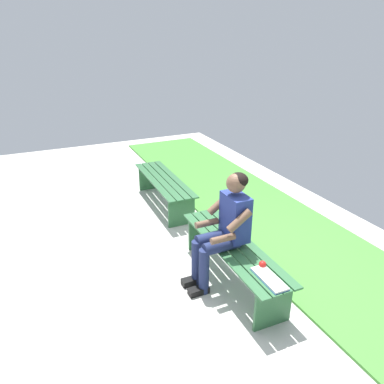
{
  "coord_description": "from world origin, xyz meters",
  "views": [
    {
      "loc": [
        -2.9,
        1.82,
        2.55
      ],
      "look_at": [
        0.74,
        0.15,
        0.8
      ],
      "focal_mm": 34.57,
      "sensor_mm": 36.0,
      "label": 1
    }
  ],
  "objects_px": {
    "apple": "(263,264)",
    "bench_far": "(164,185)",
    "bench_near": "(233,253)",
    "person_seated": "(225,226)",
    "book_open": "(269,279)"
  },
  "relations": [
    {
      "from": "bench_far",
      "to": "apple",
      "type": "bearing_deg",
      "value": -179.07
    },
    {
      "from": "person_seated",
      "to": "apple",
      "type": "relative_size",
      "value": 17.3
    },
    {
      "from": "book_open",
      "to": "bench_near",
      "type": "bearing_deg",
      "value": 0.2
    },
    {
      "from": "bench_far",
      "to": "apple",
      "type": "height_order",
      "value": "apple"
    },
    {
      "from": "person_seated",
      "to": "bench_near",
      "type": "bearing_deg",
      "value": -107.72
    },
    {
      "from": "bench_near",
      "to": "bench_far",
      "type": "bearing_deg",
      "value": -0.0
    },
    {
      "from": "bench_far",
      "to": "book_open",
      "type": "distance_m",
      "value": 2.79
    },
    {
      "from": "person_seated",
      "to": "book_open",
      "type": "height_order",
      "value": "person_seated"
    },
    {
      "from": "bench_near",
      "to": "book_open",
      "type": "distance_m",
      "value": 0.67
    },
    {
      "from": "apple",
      "to": "person_seated",
      "type": "bearing_deg",
      "value": 15.8
    },
    {
      "from": "apple",
      "to": "book_open",
      "type": "bearing_deg",
      "value": 164.42
    },
    {
      "from": "bench_near",
      "to": "book_open",
      "type": "xyz_separation_m",
      "value": [
        -0.66,
        0.01,
        0.12
      ]
    },
    {
      "from": "apple",
      "to": "bench_far",
      "type": "bearing_deg",
      "value": 0.93
    },
    {
      "from": "book_open",
      "to": "bench_far",
      "type": "bearing_deg",
      "value": 0.85
    },
    {
      "from": "bench_near",
      "to": "apple",
      "type": "height_order",
      "value": "apple"
    }
  ]
}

